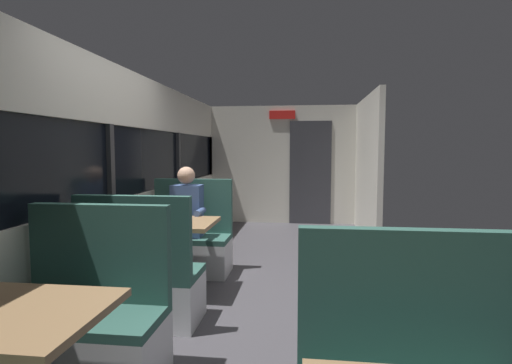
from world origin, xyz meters
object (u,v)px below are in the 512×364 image
object	(u,v)px
bench_mid_window_facing_end	(142,285)
seated_passenger	(188,229)
bench_near_window_facing_entry	(89,329)
dining_table_mid_window	(170,231)
dining_table_near_window	(3,332)
bench_mid_window_facing_entry	(190,245)

from	to	relation	value
bench_mid_window_facing_end	seated_passenger	world-z (taller)	seated_passenger
bench_near_window_facing_entry	dining_table_mid_window	size ratio (longest dim) A/B	1.22
bench_near_window_facing_entry	seated_passenger	xyz separation A→B (m)	(0.00, 2.16, 0.21)
bench_near_window_facing_entry	bench_mid_window_facing_end	size ratio (longest dim) A/B	1.00
bench_near_window_facing_entry	dining_table_mid_window	xyz separation A→B (m)	(0.00, 1.54, 0.31)
seated_passenger	dining_table_near_window	bearing A→B (deg)	-90.00
seated_passenger	bench_mid_window_facing_end	bearing A→B (deg)	-90.00
bench_near_window_facing_entry	dining_table_mid_window	distance (m)	1.57
dining_table_near_window	bench_near_window_facing_entry	world-z (taller)	bench_near_window_facing_entry
bench_mid_window_facing_entry	seated_passenger	world-z (taller)	seated_passenger
bench_near_window_facing_entry	dining_table_near_window	bearing A→B (deg)	-90.00
bench_mid_window_facing_end	seated_passenger	bearing A→B (deg)	90.00
dining_table_mid_window	bench_near_window_facing_entry	bearing A→B (deg)	-90.00
bench_mid_window_facing_end	bench_mid_window_facing_entry	distance (m)	1.40
bench_near_window_facing_entry	bench_mid_window_facing_end	xyz separation A→B (m)	(0.00, 0.84, 0.00)
dining_table_near_window	bench_mid_window_facing_entry	distance (m)	2.95
dining_table_near_window	bench_mid_window_facing_end	size ratio (longest dim) A/B	0.82
bench_near_window_facing_entry	seated_passenger	distance (m)	2.17
dining_table_near_window	seated_passenger	size ratio (longest dim) A/B	0.71
bench_near_window_facing_entry	seated_passenger	bearing A→B (deg)	90.00
bench_mid_window_facing_entry	dining_table_near_window	bearing A→B (deg)	-90.00
dining_table_mid_window	seated_passenger	world-z (taller)	seated_passenger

